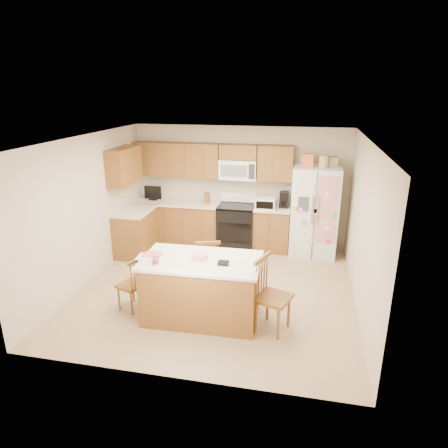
% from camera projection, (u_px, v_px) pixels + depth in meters
% --- Properties ---
extents(ground, '(4.50, 4.50, 0.00)m').
position_uv_depth(ground, '(216.00, 288.00, 6.77)').
color(ground, '#95715A').
rests_on(ground, ground).
extents(room_shell, '(4.60, 4.60, 2.52)m').
position_uv_depth(room_shell, '(216.00, 207.00, 6.31)').
color(room_shell, beige).
rests_on(room_shell, ground).
extents(cabinetry, '(3.36, 1.56, 2.15)m').
position_uv_depth(cabinetry, '(189.00, 205.00, 8.33)').
color(cabinetry, brown).
rests_on(cabinetry, ground).
extents(stove, '(0.76, 0.65, 1.13)m').
position_uv_depth(stove, '(237.00, 225.00, 8.41)').
color(stove, black).
rests_on(stove, ground).
extents(refrigerator, '(0.90, 0.79, 2.04)m').
position_uv_depth(refrigerator, '(314.00, 211.00, 7.90)').
color(refrigerator, white).
rests_on(refrigerator, ground).
extents(island, '(1.78, 1.03, 1.02)m').
position_uv_depth(island, '(202.00, 288.00, 5.79)').
color(island, brown).
rests_on(island, ground).
extents(windsor_chair_left, '(0.46, 0.47, 0.86)m').
position_uv_depth(windsor_chair_left, '(132.00, 285.00, 6.03)').
color(windsor_chair_left, brown).
rests_on(windsor_chair_left, ground).
extents(windsor_chair_back, '(0.52, 0.50, 0.97)m').
position_uv_depth(windsor_chair_back, '(208.00, 267.00, 6.49)').
color(windsor_chair_back, brown).
rests_on(windsor_chair_back, ground).
extents(windsor_chair_right, '(0.57, 0.58, 1.07)m').
position_uv_depth(windsor_chair_right, '(271.00, 297.00, 5.48)').
color(windsor_chair_right, brown).
rests_on(windsor_chair_right, ground).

